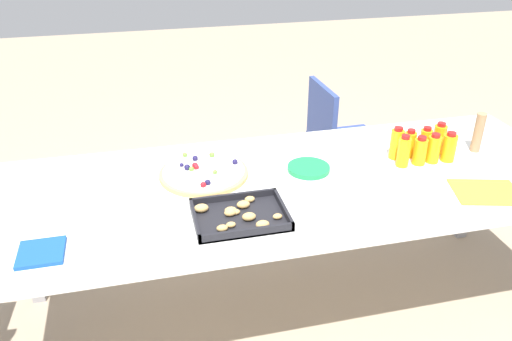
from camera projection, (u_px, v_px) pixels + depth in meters
The scene contains 17 objects.
ground_plane at pixel (286, 311), 2.52m from camera, with size 12.00×12.00×0.00m, color tan.
party_table at pixel (291, 192), 2.20m from camera, with size 2.51×0.91×0.73m.
chair_near_left at pixel (338, 137), 3.11m from camera, with size 0.41×0.41×0.83m.
juice_bottle_0 at pixel (439, 139), 2.37m from camera, with size 0.06×0.06×0.15m.
juice_bottle_1 at pixel (425, 142), 2.36m from camera, with size 0.05×0.05×0.14m.
juice_bottle_2 at pixel (410, 144), 2.35m from camera, with size 0.05×0.05×0.13m.
juice_bottle_3 at pixel (397, 144), 2.32m from camera, with size 0.06×0.06×0.15m.
juice_bottle_4 at pixel (449, 147), 2.30m from camera, with size 0.06×0.06×0.14m.
juice_bottle_5 at pixel (434, 149), 2.29m from camera, with size 0.06×0.06×0.14m.
juice_bottle_6 at pixel (420, 151), 2.28m from camera, with size 0.06×0.06×0.13m.
juice_bottle_7 at pixel (404, 152), 2.26m from camera, with size 0.05×0.05×0.15m.
fruit_pizza at pixel (204, 173), 2.21m from camera, with size 0.38×0.38×0.05m.
snack_tray at pixel (239, 215), 1.92m from camera, with size 0.34×0.26×0.04m.
plate_stack at pixel (309, 168), 2.25m from camera, with size 0.18×0.18×0.02m.
napkin_stack at pixel (41, 253), 1.73m from camera, with size 0.15×0.15×0.01m, color #194CA5.
cardboard_tube at pixel (478, 133), 2.38m from camera, with size 0.04×0.04×0.19m, color #9E7A56.
paper_folder at pixel (486, 192), 2.08m from camera, with size 0.26×0.20×0.01m, color yellow.
Camera 1 is at (0.58, 1.81, 1.80)m, focal length 36.42 mm.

